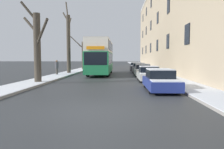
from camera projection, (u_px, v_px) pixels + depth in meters
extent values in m
plane|color=#303335|center=(91.00, 111.00, 8.27)|extent=(320.00, 320.00, 0.00)
cube|color=gray|center=(96.00, 66.00, 61.32)|extent=(2.30, 130.00, 0.13)
cube|color=silver|center=(96.00, 65.00, 61.32)|extent=(2.28, 130.00, 0.03)
cube|color=gray|center=(138.00, 66.00, 60.84)|extent=(2.30, 130.00, 0.13)
cube|color=silver|center=(138.00, 65.00, 60.83)|extent=(2.28, 130.00, 0.03)
cube|color=tan|center=(180.00, 24.00, 38.57)|extent=(9.00, 54.29, 16.32)
cube|color=black|center=(187.00, 34.00, 19.21)|extent=(0.08, 1.40, 1.80)
cube|color=black|center=(168.00, 41.00, 27.15)|extent=(0.08, 1.40, 1.80)
cube|color=black|center=(157.00, 45.00, 35.08)|extent=(0.08, 1.40, 1.80)
cube|color=black|center=(151.00, 48.00, 43.02)|extent=(0.08, 1.40, 1.80)
cube|color=black|center=(146.00, 50.00, 50.95)|extent=(0.08, 1.40, 1.80)
cube|color=black|center=(143.00, 51.00, 58.88)|extent=(0.08, 1.40, 1.80)
cube|color=black|center=(168.00, 6.00, 26.83)|extent=(0.08, 1.40, 1.80)
cube|color=black|center=(158.00, 18.00, 34.77)|extent=(0.08, 1.40, 1.80)
cube|color=black|center=(151.00, 26.00, 42.70)|extent=(0.08, 1.40, 1.80)
cube|color=black|center=(146.00, 31.00, 50.64)|extent=(0.08, 1.40, 1.80)
cube|color=black|center=(143.00, 35.00, 58.57)|extent=(0.08, 1.40, 1.80)
cube|color=black|center=(151.00, 3.00, 42.39)|extent=(0.08, 1.40, 1.80)
cube|color=black|center=(146.00, 12.00, 50.32)|extent=(0.08, 1.40, 1.80)
cube|color=black|center=(143.00, 18.00, 58.26)|extent=(0.08, 1.40, 1.80)
cylinder|color=#423A30|center=(37.00, 49.00, 17.26)|extent=(0.55, 0.55, 5.55)
cylinder|color=#423A30|center=(29.00, 11.00, 16.99)|extent=(1.30, 0.36, 1.55)
cylinder|color=#423A30|center=(42.00, 32.00, 16.22)|extent=(1.69, 2.04, 1.79)
cylinder|color=#423A30|center=(31.00, 25.00, 17.42)|extent=(1.41, 0.77, 1.39)
cylinder|color=#423A30|center=(69.00, 45.00, 28.24)|extent=(0.49, 0.49, 7.58)
cylinder|color=#423A30|center=(67.00, 11.00, 28.49)|extent=(0.75, 1.32, 2.64)
cylinder|color=#423A30|center=(70.00, 23.00, 28.66)|extent=(0.24, 1.40, 1.53)
cylinder|color=#423A30|center=(66.00, 17.00, 28.33)|extent=(1.02, 0.87, 1.41)
cylinder|color=#423A30|center=(83.00, 56.00, 39.44)|extent=(0.45, 0.45, 5.03)
cylinder|color=#423A30|center=(77.00, 42.00, 39.13)|extent=(2.28, 0.53, 2.20)
cylinder|color=#423A30|center=(86.00, 48.00, 38.81)|extent=(1.49, 1.21, 1.93)
cylinder|color=#423A30|center=(86.00, 46.00, 38.68)|extent=(1.46, 1.40, 1.41)
cylinder|color=#423A30|center=(91.00, 55.00, 49.95)|extent=(0.54, 0.54, 5.67)
cylinder|color=#423A30|center=(91.00, 45.00, 50.31)|extent=(0.68, 1.27, 2.37)
cylinder|color=#423A30|center=(85.00, 49.00, 49.47)|extent=(2.89, 1.08, 1.96)
cylinder|color=#423A30|center=(94.00, 44.00, 49.08)|extent=(1.42, 1.56, 2.31)
cylinder|color=#423A30|center=(95.00, 49.00, 50.15)|extent=(1.75, 0.90, 1.88)
cylinder|color=#423A30|center=(96.00, 50.00, 50.30)|extent=(2.21, 1.19, 1.51)
cube|color=#1E7A47|center=(101.00, 62.00, 27.36)|extent=(2.59, 11.05, 2.40)
cube|color=silver|center=(101.00, 47.00, 27.22)|extent=(2.54, 10.83, 1.36)
cube|color=beige|center=(101.00, 41.00, 27.17)|extent=(2.54, 10.83, 0.12)
cube|color=black|center=(101.00, 59.00, 27.32)|extent=(2.62, 9.73, 1.25)
cube|color=black|center=(101.00, 47.00, 27.22)|extent=(2.62, 9.73, 1.03)
cube|color=black|center=(95.00, 59.00, 21.84)|extent=(2.34, 0.06, 1.31)
cube|color=orange|center=(95.00, 48.00, 21.75)|extent=(1.82, 0.05, 0.32)
cylinder|color=black|center=(88.00, 72.00, 24.17)|extent=(0.30, 1.05, 1.05)
cylinder|color=black|center=(108.00, 72.00, 24.08)|extent=(0.30, 1.05, 1.05)
cylinder|color=black|center=(95.00, 69.00, 30.56)|extent=(0.30, 1.05, 1.05)
cylinder|color=black|center=(111.00, 69.00, 30.47)|extent=(0.30, 1.05, 1.05)
cube|color=navy|center=(160.00, 83.00, 13.70)|extent=(1.77, 4.60, 0.57)
cube|color=black|center=(160.00, 74.00, 13.84)|extent=(1.52, 2.30, 0.54)
cube|color=silver|center=(160.00, 69.00, 13.82)|extent=(1.48, 2.18, 0.06)
cube|color=silver|center=(165.00, 81.00, 12.05)|extent=(1.59, 1.20, 0.05)
cylinder|color=black|center=(151.00, 88.00, 12.37)|extent=(0.20, 0.61, 0.61)
cylinder|color=black|center=(178.00, 89.00, 12.31)|extent=(0.20, 0.61, 0.61)
cylinder|color=black|center=(145.00, 83.00, 15.12)|extent=(0.20, 0.61, 0.61)
cylinder|color=black|center=(168.00, 83.00, 15.05)|extent=(0.20, 0.61, 0.61)
cube|color=silver|center=(149.00, 76.00, 19.45)|extent=(1.82, 4.07, 0.57)
cube|color=black|center=(148.00, 70.00, 19.57)|extent=(1.57, 2.03, 0.53)
cube|color=silver|center=(148.00, 66.00, 19.55)|extent=(1.53, 1.93, 0.07)
cube|color=silver|center=(151.00, 74.00, 17.99)|extent=(1.64, 1.06, 0.06)
cylinder|color=black|center=(141.00, 79.00, 18.27)|extent=(0.20, 0.63, 0.63)
cylinder|color=black|center=(160.00, 79.00, 18.21)|extent=(0.20, 0.63, 0.63)
cylinder|color=black|center=(138.00, 76.00, 20.71)|extent=(0.20, 0.63, 0.63)
cylinder|color=black|center=(155.00, 76.00, 20.64)|extent=(0.20, 0.63, 0.63)
cube|color=silver|center=(143.00, 72.00, 24.93)|extent=(1.78, 4.27, 0.61)
cube|color=black|center=(142.00, 67.00, 25.06)|extent=(1.53, 2.14, 0.54)
cube|color=silver|center=(142.00, 64.00, 25.04)|extent=(1.50, 2.03, 0.09)
cube|color=silver|center=(144.00, 70.00, 23.40)|extent=(1.60, 1.12, 0.07)
cylinder|color=black|center=(136.00, 74.00, 23.70)|extent=(0.20, 0.62, 0.62)
cylinder|color=black|center=(151.00, 74.00, 23.64)|extent=(0.20, 0.62, 0.62)
cylinder|color=black|center=(135.00, 73.00, 26.26)|extent=(0.20, 0.62, 0.62)
cylinder|color=black|center=(148.00, 73.00, 26.19)|extent=(0.20, 0.62, 0.62)
cube|color=#474C56|center=(139.00, 69.00, 30.47)|extent=(1.75, 3.93, 0.68)
cube|color=black|center=(139.00, 65.00, 30.59)|extent=(1.51, 1.97, 0.49)
cube|color=silver|center=(139.00, 63.00, 30.57)|extent=(1.47, 1.87, 0.06)
cube|color=silver|center=(139.00, 67.00, 29.05)|extent=(1.58, 1.03, 0.05)
cylinder|color=black|center=(134.00, 71.00, 29.34)|extent=(0.20, 0.67, 0.67)
cylinder|color=black|center=(145.00, 71.00, 29.28)|extent=(0.20, 0.67, 0.67)
cylinder|color=black|center=(133.00, 70.00, 31.69)|extent=(0.20, 0.67, 0.67)
cylinder|color=black|center=(143.00, 70.00, 31.63)|extent=(0.20, 0.67, 0.67)
cube|color=black|center=(136.00, 68.00, 36.55)|extent=(1.87, 4.28, 0.67)
cube|color=black|center=(136.00, 64.00, 36.68)|extent=(1.61, 2.14, 0.51)
cube|color=silver|center=(136.00, 62.00, 36.66)|extent=(1.57, 2.03, 0.09)
cube|color=silver|center=(136.00, 66.00, 35.01)|extent=(1.69, 1.12, 0.07)
cylinder|color=black|center=(131.00, 69.00, 35.32)|extent=(0.20, 0.63, 0.63)
cylinder|color=black|center=(141.00, 69.00, 35.25)|extent=(0.20, 0.63, 0.63)
cylinder|color=black|center=(130.00, 68.00, 37.88)|extent=(0.20, 0.63, 0.63)
cylinder|color=black|center=(140.00, 68.00, 37.81)|extent=(0.20, 0.63, 0.63)
cylinder|color=#4C4742|center=(57.00, 72.00, 25.49)|extent=(0.19, 0.19, 0.85)
cylinder|color=#4C4742|center=(57.00, 72.00, 25.67)|extent=(0.19, 0.19, 0.85)
cylinder|color=#47474C|center=(57.00, 65.00, 25.52)|extent=(0.40, 0.40, 0.74)
sphere|color=#8C6647|center=(57.00, 61.00, 25.49)|extent=(0.24, 0.24, 0.24)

